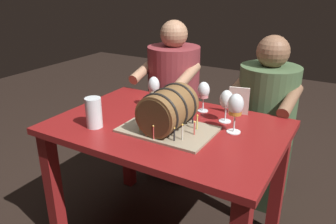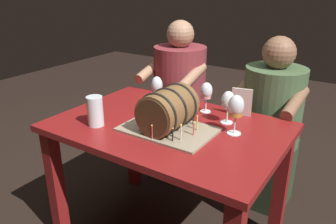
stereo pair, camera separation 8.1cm
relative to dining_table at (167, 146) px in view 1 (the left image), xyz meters
The scene contains 10 objects.
dining_table is the anchor object (origin of this frame).
barrel_cake 0.24m from the dining_table, 56.12° to the right, with size 0.46×0.31×0.22m.
wine_glass_white 0.36m from the dining_table, 137.71° to the left, with size 0.07×0.07×0.19m.
wine_glass_empty 0.40m from the dining_table, 37.32° to the left, with size 0.07×0.07×0.18m.
wine_glass_amber 0.43m from the dining_table, 14.29° to the left, with size 0.08×0.08×0.20m.
wine_glass_rose 0.37m from the dining_table, 73.06° to the left, with size 0.07×0.07×0.17m.
beer_pint 0.42m from the dining_table, 144.96° to the right, with size 0.08×0.08×0.16m.
menu_card 0.47m from the dining_table, 49.77° to the left, with size 0.11×0.01×0.16m, color silver.
person_seated_left 0.76m from the dining_table, 117.07° to the left, with size 0.42×0.50×1.19m.
person_seated_right 0.76m from the dining_table, 62.92° to the left, with size 0.42×0.49×1.14m.
Camera 1 is at (0.81, -1.37, 1.45)m, focal length 35.66 mm.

